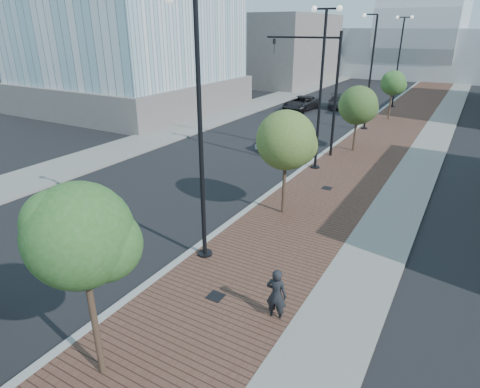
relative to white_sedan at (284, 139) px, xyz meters
The scene contains 22 objects.
sidewalk 16.08m from the white_sedan, 66.15° to the left, with size 7.00×140.00×0.12m, color #4C2D23.
concrete_strip 17.35m from the white_sedan, 57.96° to the left, with size 2.40×140.00×0.13m, color slate.
curb 15.01m from the white_sedan, 78.47° to the left, with size 0.30×140.00×0.14m, color gray.
west_sidewalk 17.79m from the white_sedan, 124.24° to the left, with size 4.00×140.00×0.12m, color slate.
white_sedan is the anchor object (origin of this frame).
dark_car_mid 15.01m from the white_sedan, 107.47° to the left, with size 2.41×5.22×1.45m, color black.
dark_car_far 17.63m from the white_sedan, 95.48° to the left, with size 1.75×4.30×1.25m, color black.
pedestrian 18.73m from the white_sedan, 66.45° to the right, with size 0.64×0.42×1.75m, color black.
streetlight_1 16.11m from the white_sedan, 77.17° to the right, with size 1.44×0.56×9.21m.
streetlight_2 6.37m from the white_sedan, 42.56° to the right, with size 1.72×0.56×9.28m.
streetlight_3 10.04m from the white_sedan, 68.16° to the left, with size 1.44×0.56×9.21m.
streetlight_4 21.40m from the white_sedan, 80.14° to the left, with size 1.72×0.56×9.28m.
traffic_mast 5.05m from the white_sedan, ahead, with size 5.09×0.20×8.00m.
tree_0 22.03m from the white_sedan, 77.69° to the right, with size 2.43×2.39×5.22m.
tree_1 11.64m from the white_sedan, 65.69° to the right, with size 2.65×2.65×4.94m.
tree_2 5.57m from the white_sedan, 20.33° to the left, with size 2.64×2.63×4.59m.
tree_3 14.74m from the white_sedan, 71.30° to the left, with size 2.28×2.22×4.57m.
tower_podium 22.06m from the white_sedan, 162.32° to the left, with size 19.00×19.00×3.00m, color #68615D.
convention_center 59.94m from the white_sedan, 89.04° to the left, with size 50.00×30.00×50.00m.
commercial_block_nw 38.87m from the white_sedan, 116.11° to the left, with size 14.00×20.00×10.00m, color slate.
utility_cover_1 18.14m from the white_sedan, 72.68° to the right, with size 0.50×0.50×0.02m, color black.
utility_cover_2 8.32m from the white_sedan, 49.43° to the right, with size 0.50×0.50×0.02m, color black.
Camera 1 is at (8.51, -0.96, 8.22)m, focal length 30.22 mm.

